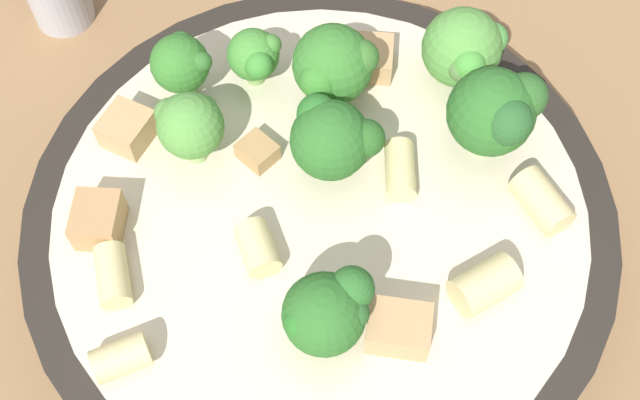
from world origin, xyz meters
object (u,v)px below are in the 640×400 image
rigatoni_0 (113,275)px  rigatoni_1 (258,248)px  broccoli_floret_0 (335,66)px  broccoli_floret_7 (497,112)px  broccoli_floret_4 (181,63)px  broccoli_floret_2 (327,312)px  broccoli_floret_6 (256,56)px  pasta_bowl (320,227)px  chicken_chunk_1 (370,58)px  broccoli_floret_5 (189,124)px  chicken_chunk_2 (98,220)px  broccoli_floret_3 (464,49)px  chicken_chunk_4 (127,129)px  rigatoni_5 (485,285)px  broccoli_floret_1 (336,138)px  rigatoni_4 (121,358)px  rigatoni_3 (542,201)px  rigatoni_2 (400,170)px  chicken_chunk_3 (257,152)px  chicken_chunk_0 (398,329)px

rigatoni_0 → rigatoni_1: rigatoni_1 is taller
broccoli_floret_0 → broccoli_floret_7: size_ratio=0.93×
broccoli_floret_4 → rigatoni_1: broccoli_floret_4 is taller
broccoli_floret_2 → broccoli_floret_6: (-0.12, -0.06, -0.00)m
pasta_bowl → chicken_chunk_1: bearing=174.8°
broccoli_floret_5 → chicken_chunk_2: broccoli_floret_5 is taller
broccoli_floret_3 → chicken_chunk_4: broccoli_floret_3 is taller
broccoli_floret_5 → rigatoni_0: size_ratio=1.49×
rigatoni_5 → chicken_chunk_4: bearing=-105.1°
broccoli_floret_3 → broccoli_floret_6: bearing=-77.9°
broccoli_floret_1 → rigatoni_4: 0.13m
chicken_chunk_4 → broccoli_floret_2: bearing=55.3°
rigatoni_4 → chicken_chunk_4: size_ratio=1.03×
rigatoni_5 → chicken_chunk_2: (0.00, -0.17, -0.00)m
rigatoni_3 → rigatoni_5: (0.05, -0.02, 0.00)m
broccoli_floret_2 → rigatoni_2: size_ratio=1.44×
broccoli_floret_3 → chicken_chunk_3: bearing=-52.9°
broccoli_floret_7 → rigatoni_1: size_ratio=2.15×
broccoli_floret_1 → broccoli_floret_3: (-0.06, 0.05, -0.00)m
broccoli_floret_1 → chicken_chunk_3: bearing=-87.4°
broccoli_floret_3 → rigatoni_4: broccoli_floret_3 is taller
pasta_bowl → broccoli_floret_5: (-0.02, -0.06, 0.04)m
broccoli_floret_0 → rigatoni_0: (0.11, -0.07, -0.02)m
broccoli_floret_0 → rigatoni_5: broccoli_floret_0 is taller
broccoli_floret_1 → chicken_chunk_1: (-0.06, 0.01, -0.02)m
chicken_chunk_1 → chicken_chunk_2: (0.11, -0.10, 0.00)m
broccoli_floret_3 → broccoli_floret_0: bearing=-65.9°
broccoli_floret_1 → broccoli_floret_2: (0.08, 0.01, -0.00)m
rigatoni_0 → chicken_chunk_1: size_ratio=1.16×
chicken_chunk_2 → chicken_chunk_4: bearing=-176.3°
rigatoni_1 → chicken_chunk_1: 0.11m
broccoli_floret_6 → rigatoni_2: bearing=61.3°
broccoli_floret_2 → chicken_chunk_2: size_ratio=1.68×
broccoli_floret_3 → rigatoni_5: broccoli_floret_3 is taller
pasta_bowl → chicken_chunk_1: (-0.08, 0.01, 0.02)m
broccoli_floret_1 → broccoli_floret_5: size_ratio=1.05×
rigatoni_2 → chicken_chunk_1: size_ratio=1.18×
broccoli_floret_3 → rigatoni_1: (0.11, -0.07, -0.01)m
pasta_bowl → broccoli_floret_0: bearing=-174.7°
broccoli_floret_7 → rigatoni_3: bearing=43.7°
broccoli_floret_0 → rigatoni_3: broccoli_floret_0 is taller
pasta_bowl → chicken_chunk_4: bearing=-102.2°
chicken_chunk_3 → chicken_chunk_0: bearing=46.2°
chicken_chunk_4 → broccoli_floret_0: bearing=114.3°
broccoli_floret_1 → broccoli_floret_3: size_ratio=1.00×
rigatoni_3 → chicken_chunk_3: (-0.00, -0.13, -0.00)m
broccoli_floret_3 → rigatoni_2: (0.06, -0.02, -0.02)m
rigatoni_2 → rigatoni_5: rigatoni_5 is taller
broccoli_floret_4 → broccoli_floret_7: broccoli_floret_7 is taller
broccoli_floret_0 → broccoli_floret_6: bearing=-97.3°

